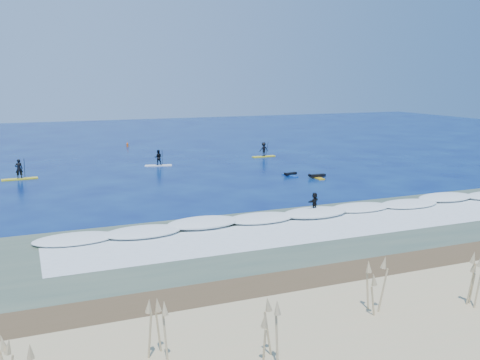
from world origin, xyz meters
name	(u,v)px	position (x,y,z in m)	size (l,w,h in m)	color
ground	(245,189)	(0.00, 0.00, 0.00)	(160.00, 160.00, 0.00)	#040E4C
wet_sand_strip	(414,272)	(0.00, -21.50, 0.00)	(90.00, 5.00, 0.08)	#4E3E24
shallow_water	(332,232)	(0.00, -14.00, 0.01)	(90.00, 13.00, 0.01)	#3B5140
breaking_wave	(301,217)	(0.00, -10.00, 0.00)	(40.00, 6.00, 0.30)	white
whitewater	(324,228)	(0.00, -13.00, 0.00)	(34.00, 5.00, 0.02)	silver
sup_paddler_left	(19,172)	(-17.88, 12.03, 0.70)	(3.22, 0.95, 2.24)	gold
sup_paddler_center	(158,159)	(-3.96, 14.69, 0.75)	(2.96, 1.34, 2.02)	white
sup_paddler_right	(264,150)	(9.36, 16.41, 0.79)	(2.92, 0.84, 2.03)	yellow
prone_paddler_near	(317,176)	(8.30, 2.11, 0.16)	(1.82, 2.31, 0.48)	gold
prone_paddler_far	(290,174)	(6.46, 4.05, 0.14)	(1.54, 2.00, 0.41)	#174FB3
wave_surfer	(314,203)	(1.16, -9.73, 0.80)	(1.94, 1.47, 1.41)	silver
marker_buoy	(127,145)	(-4.07, 31.92, 0.30)	(0.29, 0.29, 0.70)	#DE5313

